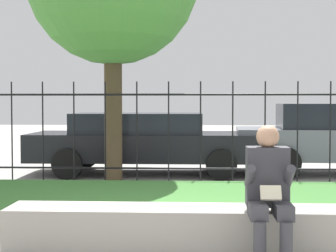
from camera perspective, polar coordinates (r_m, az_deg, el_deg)
stone_bench at (r=5.48m, az=0.58°, el=-10.83°), size 3.20×0.56×0.45m
person_seated_reader at (r=5.11m, az=10.19°, el=-6.33°), size 0.42×0.73×1.25m
grass_berm at (r=7.36m, az=1.29°, el=-7.93°), size 10.43×2.41×0.27m
iron_fence at (r=9.25m, az=1.69°, el=-0.78°), size 8.43×0.03×1.80m
car_parked_center at (r=11.40m, az=-2.33°, el=-1.52°), size 4.71×1.94×1.24m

